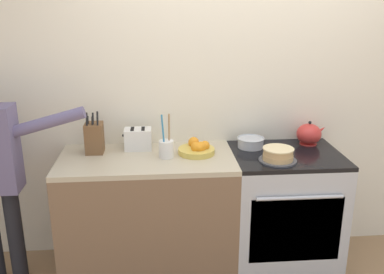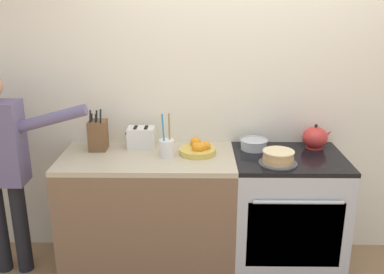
{
  "view_description": "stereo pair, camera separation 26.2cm",
  "coord_description": "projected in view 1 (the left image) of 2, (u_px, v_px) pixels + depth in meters",
  "views": [
    {
      "loc": [
        -0.61,
        -2.5,
        1.96
      ],
      "look_at": [
        -0.38,
        0.29,
        1.06
      ],
      "focal_mm": 40.0,
      "sensor_mm": 36.0,
      "label": 1
    },
    {
      "loc": [
        -0.35,
        -2.51,
        1.96
      ],
      "look_at": [
        -0.38,
        0.29,
        1.06
      ],
      "focal_mm": 40.0,
      "sensor_mm": 36.0,
      "label": 2
    }
  ],
  "objects": [
    {
      "name": "knife_block",
      "position": [
        94.0,
        138.0,
        3.05
      ],
      "size": [
        0.12,
        0.15,
        0.31
      ],
      "color": "brown",
      "rests_on": "counter_cabinet"
    },
    {
      "name": "wall_back",
      "position": [
        238.0,
        90.0,
        3.24
      ],
      "size": [
        8.0,
        0.04,
        2.6
      ],
      "color": "silver",
      "rests_on": "ground_plane"
    },
    {
      "name": "layer_cake",
      "position": [
        278.0,
        155.0,
        2.91
      ],
      "size": [
        0.26,
        0.26,
        0.09
      ],
      "color": "#4C4C51",
      "rests_on": "stove_range"
    },
    {
      "name": "mixing_bowl",
      "position": [
        251.0,
        142.0,
        3.18
      ],
      "size": [
        0.2,
        0.2,
        0.08
      ],
      "color": "#B7BABF",
      "rests_on": "stove_range"
    },
    {
      "name": "tea_kettle",
      "position": [
        309.0,
        134.0,
        3.24
      ],
      "size": [
        0.23,
        0.19,
        0.18
      ],
      "color": "red",
      "rests_on": "stove_range"
    },
    {
      "name": "toaster",
      "position": [
        138.0,
        139.0,
        3.13
      ],
      "size": [
        0.21,
        0.14,
        0.16
      ],
      "color": "silver",
      "rests_on": "counter_cabinet"
    },
    {
      "name": "stove_range",
      "position": [
        283.0,
        210.0,
        3.2
      ],
      "size": [
        0.78,
        0.67,
        0.91
      ],
      "color": "#B7BABF",
      "rests_on": "ground_plane"
    },
    {
      "name": "utensil_crock",
      "position": [
        166.0,
        148.0,
        2.97
      ],
      "size": [
        0.1,
        0.1,
        0.32
      ],
      "color": "silver",
      "rests_on": "counter_cabinet"
    },
    {
      "name": "fruit_bowl",
      "position": [
        197.0,
        149.0,
        3.05
      ],
      "size": [
        0.26,
        0.26,
        0.1
      ],
      "color": "gold",
      "rests_on": "counter_cabinet"
    },
    {
      "name": "counter_cabinet",
      "position": [
        149.0,
        215.0,
        3.13
      ],
      "size": [
        1.23,
        0.63,
        0.91
      ],
      "color": "brown",
      "rests_on": "ground_plane"
    }
  ]
}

